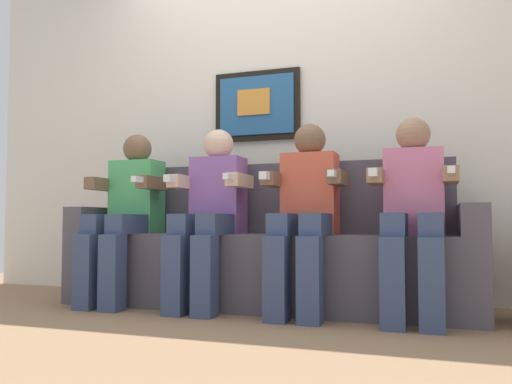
{
  "coord_description": "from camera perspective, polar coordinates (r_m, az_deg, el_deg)",
  "views": [
    {
      "loc": [
        1.01,
        -2.78,
        0.53
      ],
      "look_at": [
        0.0,
        0.15,
        0.7
      ],
      "focal_mm": 36.87,
      "sensor_mm": 36.0,
      "label": 1
    }
  ],
  "objects": [
    {
      "name": "couch",
      "position": [
        3.27,
        1.02,
        -6.95
      ],
      "size": [
        2.52,
        0.58,
        0.9
      ],
      "color": "#514C56",
      "rests_on": "ground_plane"
    },
    {
      "name": "person_rightmost",
      "position": [
        2.94,
        16.7,
        -1.53
      ],
      "size": [
        0.46,
        0.56,
        1.11
      ],
      "color": "pink",
      "rests_on": "ground_plane"
    },
    {
      "name": "person_right_center",
      "position": [
        3.02,
        5.38,
        -1.69
      ],
      "size": [
        0.46,
        0.56,
        1.11
      ],
      "color": "#D8593F",
      "rests_on": "ground_plane"
    },
    {
      "name": "person_leftmost",
      "position": [
        3.5,
        -13.86,
        -1.81
      ],
      "size": [
        0.46,
        0.56,
        1.11
      ],
      "color": "#4CB266",
      "rests_on": "ground_plane"
    },
    {
      "name": "person_left_center",
      "position": [
        3.22,
        -4.96,
        -1.78
      ],
      "size": [
        0.46,
        0.56,
        1.11
      ],
      "color": "#8C59A5",
      "rests_on": "ground_plane"
    },
    {
      "name": "back_wall_assembly",
      "position": [
        3.77,
        3.02,
        8.68
      ],
      "size": [
        4.92,
        0.1,
        2.6
      ],
      "color": "silver",
      "rests_on": "ground_plane"
    },
    {
      "name": "ground_plane",
      "position": [
        3.01,
        -0.96,
        -13.3
      ],
      "size": [
        6.4,
        6.4,
        0.0
      ],
      "primitive_type": "plane",
      "color": "#8C6B4C"
    }
  ]
}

